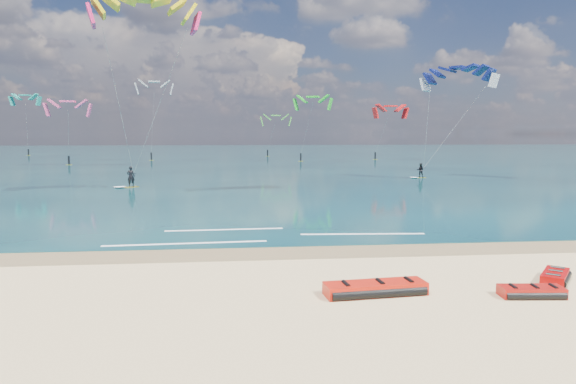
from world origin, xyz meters
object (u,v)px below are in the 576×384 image
object	(u,v)px
packed_kite_mid	(531,297)
packed_kite_left	(375,294)
packed_kite_right	(555,281)
kitesurfer_main	(137,90)
kitesurfer_far	(441,113)

from	to	relation	value
packed_kite_mid	packed_kite_left	bearing A→B (deg)	176.79
packed_kite_left	packed_kite_right	world-z (taller)	packed_kite_left
packed_kite_right	kitesurfer_main	bearing A→B (deg)	73.43
kitesurfer_main	kitesurfer_far	world-z (taller)	kitesurfer_main
packed_kite_mid	packed_kite_right	xyz separation A→B (m)	(1.70, 1.46, 0.00)
packed_kite_right	kitesurfer_far	size ratio (longest dim) A/B	0.14
packed_kite_mid	kitesurfer_main	world-z (taller)	kitesurfer_main
packed_kite_right	kitesurfer_main	world-z (taller)	kitesurfer_main
packed_kite_right	kitesurfer_main	distance (m)	34.07
packed_kite_right	kitesurfer_main	size ratio (longest dim) A/B	0.11
packed_kite_mid	kitesurfer_main	distance (m)	34.41
packed_kite_left	kitesurfer_main	world-z (taller)	kitesurfer_main
kitesurfer_main	kitesurfer_far	size ratio (longest dim) A/B	1.25
packed_kite_left	packed_kite_right	xyz separation A→B (m)	(6.23, 0.78, 0.00)
kitesurfer_main	kitesurfer_far	bearing A→B (deg)	-27.11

